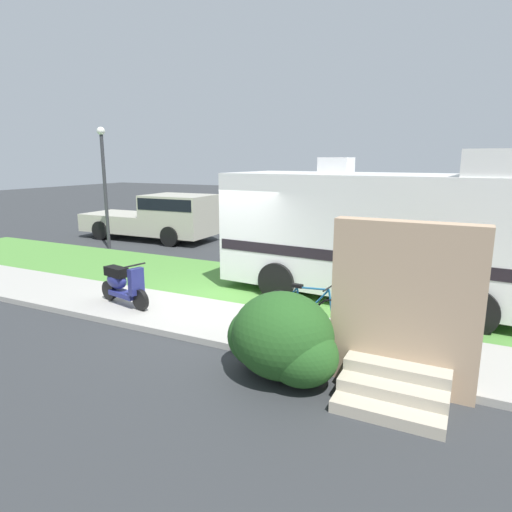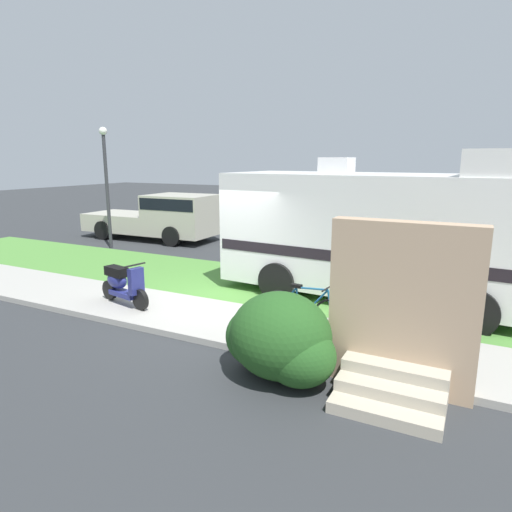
% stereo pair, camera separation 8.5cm
% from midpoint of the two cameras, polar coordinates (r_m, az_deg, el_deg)
% --- Properties ---
extents(ground_plane, '(80.00, 80.00, 0.00)m').
position_cam_midpoint_polar(ground_plane, '(10.31, -4.94, -5.83)').
color(ground_plane, '#2D3033').
extents(sidewalk, '(24.00, 2.00, 0.12)m').
position_cam_midpoint_polar(sidewalk, '(9.35, -8.85, -7.48)').
color(sidewalk, '#9E9B93').
rests_on(sidewalk, ground).
extents(grass_strip, '(24.00, 3.40, 0.08)m').
position_cam_midpoint_polar(grass_strip, '(11.54, -1.03, -3.58)').
color(grass_strip, '#4C8438').
rests_on(grass_strip, ground).
extents(motorhome_rv, '(7.17, 3.01, 3.39)m').
position_cam_midpoint_polar(motorhome_rv, '(10.38, 16.30, 3.02)').
color(motorhome_rv, silver).
rests_on(motorhome_rv, ground).
extents(scooter, '(1.55, 0.61, 0.97)m').
position_cam_midpoint_polar(scooter, '(10.00, -16.61, -3.41)').
color(scooter, black).
rests_on(scooter, ground).
extents(bicycle, '(1.71, 0.52, 0.90)m').
position_cam_midpoint_polar(bicycle, '(8.20, 6.63, -6.98)').
color(bicycle, black).
rests_on(bicycle, ground).
extents(pickup_truck_near, '(5.70, 2.22, 1.85)m').
position_cam_midpoint_polar(pickup_truck_near, '(18.19, -11.74, 5.07)').
color(pickup_truck_near, '#B7B29E').
rests_on(pickup_truck_near, ground).
extents(porch_steps, '(2.00, 1.26, 2.40)m').
position_cam_midpoint_polar(porch_steps, '(6.46, 18.35, -8.58)').
color(porch_steps, '#B2A893').
rests_on(porch_steps, ground).
extents(bush_by_porch, '(1.82, 1.37, 1.29)m').
position_cam_midpoint_polar(bush_by_porch, '(6.64, 3.38, -10.68)').
color(bush_by_porch, '#23511E').
rests_on(bush_by_porch, ground).
extents(bottle_green, '(0.07, 0.07, 0.25)m').
position_cam_midpoint_polar(bottle_green, '(7.92, 24.29, -10.91)').
color(bottle_green, '#B2B2B7').
rests_on(bottle_green, ground).
extents(street_lamp_post, '(0.28, 0.28, 4.31)m').
position_cam_midpoint_polar(street_lamp_post, '(16.89, -18.58, 9.70)').
color(street_lamp_post, '#333338').
rests_on(street_lamp_post, ground).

